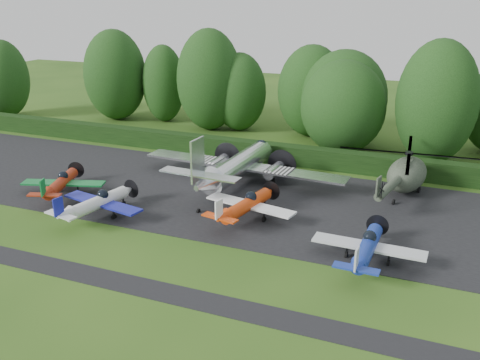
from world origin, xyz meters
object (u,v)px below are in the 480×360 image
at_px(light_plane_red, 61,183).
at_px(light_plane_white, 98,203).
at_px(transport_plane, 238,166).
at_px(light_plane_orange, 247,205).
at_px(helicopter, 407,172).
at_px(light_plane_blue, 367,247).

distance_m(light_plane_red, light_plane_white, 6.42).
bearing_deg(light_plane_white, transport_plane, 44.71).
xyz_separation_m(light_plane_orange, helicopter, (11.13, 10.54, 0.86)).
relative_size(light_plane_blue, helicopter, 0.56).
relative_size(light_plane_white, light_plane_blue, 1.00).
bearing_deg(transport_plane, light_plane_red, -151.07).
relative_size(light_plane_white, helicopter, 0.57).
bearing_deg(helicopter, light_plane_red, -168.46).
xyz_separation_m(transport_plane, helicopter, (14.82, 3.42, 0.27)).
bearing_deg(light_plane_red, light_plane_white, -6.81).
distance_m(light_plane_orange, helicopter, 15.36).
height_order(light_plane_white, light_plane_blue, light_plane_white).
relative_size(light_plane_orange, light_plane_blue, 1.02).
bearing_deg(light_plane_white, helicopter, 21.98).
xyz_separation_m(light_plane_orange, light_plane_blue, (10.08, -3.76, -0.02)).
bearing_deg(light_plane_orange, light_plane_blue, -31.74).
bearing_deg(light_plane_orange, light_plane_red, 173.10).
relative_size(light_plane_white, light_plane_orange, 0.99).
distance_m(light_plane_white, light_plane_blue, 21.35).
xyz_separation_m(light_plane_red, light_plane_white, (5.83, -2.70, 0.04)).
bearing_deg(helicopter, transport_plane, -178.22).
bearing_deg(light_plane_red, helicopter, 40.79).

